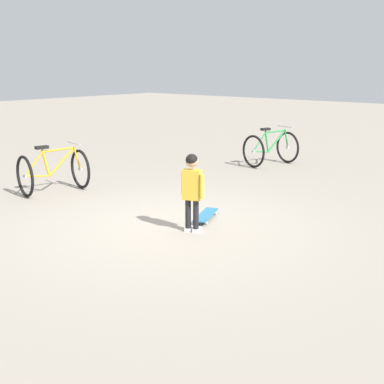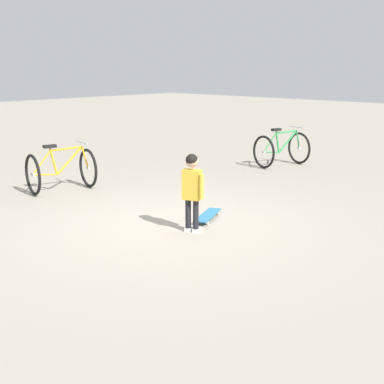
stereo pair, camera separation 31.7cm
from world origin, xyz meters
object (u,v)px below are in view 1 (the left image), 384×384
Objects in this scene: child_person at (192,184)px; bicycle_mid at (53,171)px; bicycle_near at (271,148)px; skateboard at (206,215)px.

bicycle_mid is at bearing -92.40° from child_person.
bicycle_near is at bearing 161.70° from bicycle_mid.
skateboard is 0.62× the size of bicycle_near.
bicycle_mid reaches higher than skateboard.
bicycle_near is at bearing -160.21° from skateboard.
child_person is 3.29m from bicycle_mid.
skateboard is 4.48m from bicycle_near.
child_person is 5.09m from bicycle_near.
bicycle_near is at bearing -160.03° from child_person.
child_person is at bearing 19.97° from bicycle_near.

